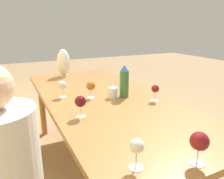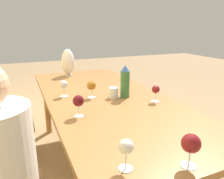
{
  "view_description": "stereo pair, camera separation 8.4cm",
  "coord_description": "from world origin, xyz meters",
  "px_view_note": "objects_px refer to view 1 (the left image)",
  "views": [
    {
      "loc": [
        -1.62,
        0.72,
        1.33
      ],
      "look_at": [
        -0.15,
        0.0,
        0.85
      ],
      "focal_mm": 35.0,
      "sensor_mm": 36.0,
      "label": 1
    },
    {
      "loc": [
        -1.66,
        0.65,
        1.33
      ],
      "look_at": [
        -0.15,
        0.0,
        0.85
      ],
      "focal_mm": 35.0,
      "sensor_mm": 36.0,
      "label": 2
    }
  ],
  "objects_px": {
    "water_bottle": "(124,82)",
    "wine_glass_3": "(155,90)",
    "person_near": "(7,175)",
    "vase": "(63,62)",
    "wine_glass_4": "(62,86)",
    "wine_glass_2": "(137,147)",
    "wine_glass_1": "(80,102)",
    "water_tumbler": "(113,93)",
    "wine_glass_0": "(199,142)",
    "wine_glass_5": "(91,86)"
  },
  "relations": [
    {
      "from": "water_bottle",
      "to": "wine_glass_2",
      "type": "distance_m",
      "value": 0.97
    },
    {
      "from": "wine_glass_0",
      "to": "wine_glass_5",
      "type": "distance_m",
      "value": 1.06
    },
    {
      "from": "wine_glass_2",
      "to": "wine_glass_3",
      "type": "relative_size",
      "value": 1.05
    },
    {
      "from": "wine_glass_5",
      "to": "water_bottle",
      "type": "bearing_deg",
      "value": -109.77
    },
    {
      "from": "wine_glass_5",
      "to": "person_near",
      "type": "relative_size",
      "value": 0.12
    },
    {
      "from": "wine_glass_1",
      "to": "wine_glass_3",
      "type": "height_order",
      "value": "wine_glass_1"
    },
    {
      "from": "water_tumbler",
      "to": "wine_glass_3",
      "type": "relative_size",
      "value": 0.67
    },
    {
      "from": "water_tumbler",
      "to": "wine_glass_0",
      "type": "bearing_deg",
      "value": 175.68
    },
    {
      "from": "wine_glass_2",
      "to": "water_bottle",
      "type": "bearing_deg",
      "value": -26.23
    },
    {
      "from": "water_tumbler",
      "to": "person_near",
      "type": "relative_size",
      "value": 0.07
    },
    {
      "from": "wine_glass_0",
      "to": "wine_glass_3",
      "type": "relative_size",
      "value": 1.15
    },
    {
      "from": "water_tumbler",
      "to": "wine_glass_3",
      "type": "distance_m",
      "value": 0.35
    },
    {
      "from": "water_tumbler",
      "to": "wine_glass_5",
      "type": "relative_size",
      "value": 0.62
    },
    {
      "from": "wine_glass_3",
      "to": "person_near",
      "type": "distance_m",
      "value": 1.16
    },
    {
      "from": "water_tumbler",
      "to": "wine_glass_3",
      "type": "bearing_deg",
      "value": -129.58
    },
    {
      "from": "water_bottle",
      "to": "wine_glass_3",
      "type": "distance_m",
      "value": 0.27
    },
    {
      "from": "wine_glass_0",
      "to": "wine_glass_2",
      "type": "distance_m",
      "value": 0.27
    },
    {
      "from": "wine_glass_4",
      "to": "person_near",
      "type": "xyz_separation_m",
      "value": [
        -0.7,
        0.46,
        -0.23
      ]
    },
    {
      "from": "wine_glass_3",
      "to": "wine_glass_5",
      "type": "distance_m",
      "value": 0.52
    },
    {
      "from": "wine_glass_2",
      "to": "wine_glass_4",
      "type": "xyz_separation_m",
      "value": [
        1.08,
        0.04,
        0.0
      ]
    },
    {
      "from": "wine_glass_0",
      "to": "wine_glass_1",
      "type": "relative_size",
      "value": 1.03
    },
    {
      "from": "water_tumbler",
      "to": "vase",
      "type": "distance_m",
      "value": 1.0
    },
    {
      "from": "water_tumbler",
      "to": "wine_glass_4",
      "type": "height_order",
      "value": "wine_glass_4"
    },
    {
      "from": "water_bottle",
      "to": "wine_glass_5",
      "type": "bearing_deg",
      "value": 70.23
    },
    {
      "from": "water_tumbler",
      "to": "vase",
      "type": "bearing_deg",
      "value": 9.37
    },
    {
      "from": "vase",
      "to": "wine_glass_4",
      "type": "xyz_separation_m",
      "value": [
        -0.78,
        0.21,
        -0.06
      ]
    },
    {
      "from": "wine_glass_3",
      "to": "person_near",
      "type": "bearing_deg",
      "value": 104.7
    },
    {
      "from": "wine_glass_3",
      "to": "wine_glass_4",
      "type": "height_order",
      "value": "wine_glass_4"
    },
    {
      "from": "wine_glass_3",
      "to": "water_tumbler",
      "type": "bearing_deg",
      "value": 50.42
    },
    {
      "from": "water_tumbler",
      "to": "wine_glass_1",
      "type": "relative_size",
      "value": 0.6
    },
    {
      "from": "person_near",
      "to": "vase",
      "type": "bearing_deg",
      "value": -24.4
    },
    {
      "from": "wine_glass_0",
      "to": "water_tumbler",
      "type": "bearing_deg",
      "value": -4.32
    },
    {
      "from": "wine_glass_4",
      "to": "water_bottle",
      "type": "bearing_deg",
      "value": -114.62
    },
    {
      "from": "vase",
      "to": "wine_glass_5",
      "type": "height_order",
      "value": "vase"
    },
    {
      "from": "wine_glass_1",
      "to": "wine_glass_2",
      "type": "bearing_deg",
      "value": -176.61
    },
    {
      "from": "water_bottle",
      "to": "wine_glass_1",
      "type": "relative_size",
      "value": 1.86
    },
    {
      "from": "water_bottle",
      "to": "wine_glass_0",
      "type": "distance_m",
      "value": 0.97
    },
    {
      "from": "wine_glass_0",
      "to": "vase",
      "type": "bearing_deg",
      "value": 2.56
    },
    {
      "from": "vase",
      "to": "wine_glass_1",
      "type": "height_order",
      "value": "vase"
    },
    {
      "from": "wine_glass_1",
      "to": "vase",
      "type": "bearing_deg",
      "value": -9.41
    },
    {
      "from": "water_bottle",
      "to": "water_tumbler",
      "type": "relative_size",
      "value": 3.08
    },
    {
      "from": "vase",
      "to": "wine_glass_3",
      "type": "xyz_separation_m",
      "value": [
        -1.2,
        -0.43,
        -0.07
      ]
    },
    {
      "from": "water_bottle",
      "to": "wine_glass_2",
      "type": "height_order",
      "value": "water_bottle"
    },
    {
      "from": "wine_glass_2",
      "to": "person_near",
      "type": "distance_m",
      "value": 0.67
    },
    {
      "from": "person_near",
      "to": "water_tumbler",
      "type": "bearing_deg",
      "value": -58.67
    },
    {
      "from": "wine_glass_0",
      "to": "wine_glass_3",
      "type": "distance_m",
      "value": 0.83
    },
    {
      "from": "wine_glass_2",
      "to": "wine_glass_5",
      "type": "bearing_deg",
      "value": -9.72
    },
    {
      "from": "water_bottle",
      "to": "wine_glass_2",
      "type": "relative_size",
      "value": 1.97
    },
    {
      "from": "water_bottle",
      "to": "person_near",
      "type": "height_order",
      "value": "person_near"
    },
    {
      "from": "vase",
      "to": "wine_glass_1",
      "type": "distance_m",
      "value": 1.26
    }
  ]
}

